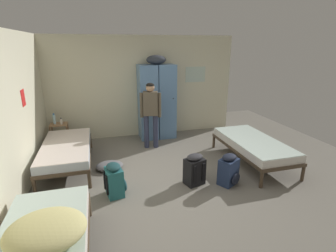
{
  "coord_description": "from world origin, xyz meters",
  "views": [
    {
      "loc": [
        -1.15,
        -3.84,
        2.31
      ],
      "look_at": [
        0.0,
        0.26,
        0.95
      ],
      "focal_mm": 27.38,
      "sensor_mm": 36.0,
      "label": 1
    }
  ],
  "objects_px": {
    "bed_right": "(253,145)",
    "backpack_teal": "(115,180)",
    "bedding_heap": "(46,231)",
    "water_bottle": "(54,119)",
    "clothes_pile_grey": "(110,166)",
    "person_traveler": "(151,110)",
    "bed_left_rear": "(66,149)",
    "locker_bank": "(157,100)",
    "bed_left_front": "(42,247)",
    "backpack_black": "(194,170)",
    "lotion_bottle": "(61,121)",
    "shelf_unit": "(60,133)",
    "backpack_navy": "(229,170)"
  },
  "relations": [
    {
      "from": "bed_right",
      "to": "backpack_teal",
      "type": "distance_m",
      "value": 2.84
    },
    {
      "from": "bed_right",
      "to": "bedding_heap",
      "type": "bearing_deg",
      "value": -151.59
    },
    {
      "from": "water_bottle",
      "to": "clothes_pile_grey",
      "type": "relative_size",
      "value": 0.48
    },
    {
      "from": "person_traveler",
      "to": "bed_left_rear",
      "type": "bearing_deg",
      "value": -162.66
    },
    {
      "from": "locker_bank",
      "to": "bed_left_front",
      "type": "bearing_deg",
      "value": -118.61
    },
    {
      "from": "bed_right",
      "to": "backpack_black",
      "type": "distance_m",
      "value": 1.54
    },
    {
      "from": "person_traveler",
      "to": "backpack_teal",
      "type": "distance_m",
      "value": 2.15
    },
    {
      "from": "lotion_bottle",
      "to": "shelf_unit",
      "type": "bearing_deg",
      "value": 150.26
    },
    {
      "from": "locker_bank",
      "to": "bed_left_front",
      "type": "relative_size",
      "value": 1.09
    },
    {
      "from": "shelf_unit",
      "to": "water_bottle",
      "type": "bearing_deg",
      "value": 165.96
    },
    {
      "from": "bed_left_front",
      "to": "clothes_pile_grey",
      "type": "bearing_deg",
      "value": 71.29
    },
    {
      "from": "bed_left_front",
      "to": "bed_left_rear",
      "type": "distance_m",
      "value": 2.61
    },
    {
      "from": "backpack_teal",
      "to": "person_traveler",
      "type": "bearing_deg",
      "value": 61.69
    },
    {
      "from": "bedding_heap",
      "to": "water_bottle",
      "type": "height_order",
      "value": "water_bottle"
    },
    {
      "from": "bed_left_front",
      "to": "clothes_pile_grey",
      "type": "height_order",
      "value": "bed_left_front"
    },
    {
      "from": "bed_left_rear",
      "to": "backpack_black",
      "type": "distance_m",
      "value": 2.49
    },
    {
      "from": "shelf_unit",
      "to": "bedding_heap",
      "type": "bearing_deg",
      "value": -84.99
    },
    {
      "from": "bed_left_rear",
      "to": "lotion_bottle",
      "type": "xyz_separation_m",
      "value": [
        -0.18,
        1.11,
        0.26
      ]
    },
    {
      "from": "water_bottle",
      "to": "shelf_unit",
      "type": "bearing_deg",
      "value": -14.04
    },
    {
      "from": "water_bottle",
      "to": "clothes_pile_grey",
      "type": "distance_m",
      "value": 1.95
    },
    {
      "from": "water_bottle",
      "to": "lotion_bottle",
      "type": "distance_m",
      "value": 0.17
    },
    {
      "from": "shelf_unit",
      "to": "bedding_heap",
      "type": "distance_m",
      "value": 3.85
    },
    {
      "from": "bedding_heap",
      "to": "backpack_teal",
      "type": "distance_m",
      "value": 1.65
    },
    {
      "from": "water_bottle",
      "to": "backpack_black",
      "type": "relative_size",
      "value": 0.45
    },
    {
      "from": "bed_right",
      "to": "backpack_navy",
      "type": "distance_m",
      "value": 1.12
    },
    {
      "from": "water_bottle",
      "to": "bedding_heap",
      "type": "bearing_deg",
      "value": -83.84
    },
    {
      "from": "person_traveler",
      "to": "backpack_teal",
      "type": "height_order",
      "value": "person_traveler"
    },
    {
      "from": "shelf_unit",
      "to": "person_traveler",
      "type": "relative_size",
      "value": 0.38
    },
    {
      "from": "bed_right",
      "to": "backpack_teal",
      "type": "height_order",
      "value": "backpack_teal"
    },
    {
      "from": "bed_right",
      "to": "bedding_heap",
      "type": "height_order",
      "value": "bedding_heap"
    },
    {
      "from": "bed_right",
      "to": "backpack_navy",
      "type": "xyz_separation_m",
      "value": [
        -0.89,
        -0.66,
        -0.12
      ]
    },
    {
      "from": "water_bottle",
      "to": "backpack_navy",
      "type": "relative_size",
      "value": 0.45
    },
    {
      "from": "person_traveler",
      "to": "bed_left_front",
      "type": "bearing_deg",
      "value": -119.51
    },
    {
      "from": "backpack_teal",
      "to": "clothes_pile_grey",
      "type": "bearing_deg",
      "value": 92.56
    },
    {
      "from": "bed_left_front",
      "to": "backpack_navy",
      "type": "height_order",
      "value": "backpack_navy"
    },
    {
      "from": "bed_left_front",
      "to": "backpack_teal",
      "type": "bearing_deg",
      "value": 58.93
    },
    {
      "from": "bed_left_front",
      "to": "water_bottle",
      "type": "xyz_separation_m",
      "value": [
        -0.33,
        3.78,
        0.3
      ]
    },
    {
      "from": "person_traveler",
      "to": "clothes_pile_grey",
      "type": "relative_size",
      "value": 2.92
    },
    {
      "from": "locker_bank",
      "to": "bed_right",
      "type": "distance_m",
      "value": 2.58
    },
    {
      "from": "backpack_black",
      "to": "clothes_pile_grey",
      "type": "height_order",
      "value": "backpack_black"
    },
    {
      "from": "bed_left_front",
      "to": "backpack_black",
      "type": "bearing_deg",
      "value": 32.24
    },
    {
      "from": "backpack_black",
      "to": "clothes_pile_grey",
      "type": "bearing_deg",
      "value": 145.82
    },
    {
      "from": "water_bottle",
      "to": "backpack_black",
      "type": "xyz_separation_m",
      "value": [
        2.49,
        -2.42,
        -0.42
      ]
    },
    {
      "from": "person_traveler",
      "to": "water_bottle",
      "type": "relative_size",
      "value": 6.09
    },
    {
      "from": "locker_bank",
      "to": "clothes_pile_grey",
      "type": "xyz_separation_m",
      "value": [
        -1.32,
        -1.54,
        -0.9
      ]
    },
    {
      "from": "lotion_bottle",
      "to": "backpack_navy",
      "type": "bearing_deg",
      "value": -41.16
    },
    {
      "from": "bed_left_front",
      "to": "bedding_heap",
      "type": "xyz_separation_m",
      "value": [
        0.09,
        -0.07,
        0.24
      ]
    },
    {
      "from": "bed_left_rear",
      "to": "clothes_pile_grey",
      "type": "bearing_deg",
      "value": -21.68
    },
    {
      "from": "bedding_heap",
      "to": "backpack_navy",
      "type": "bearing_deg",
      "value": 25.38
    },
    {
      "from": "bedding_heap",
      "to": "bed_left_front",
      "type": "bearing_deg",
      "value": 139.75
    }
  ]
}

